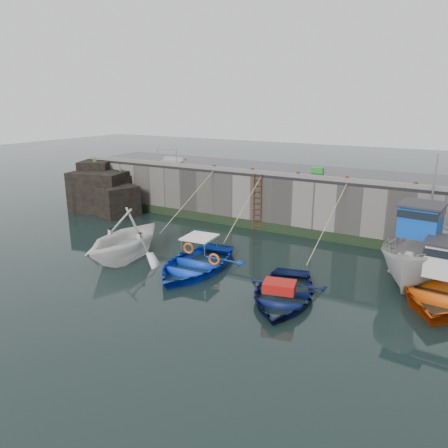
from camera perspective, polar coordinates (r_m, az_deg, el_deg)
The scene contains 22 objects.
ground at distance 15.92m, azimuth -5.31°, elevation -10.69°, with size 120.00×120.00×0.00m, color black.
quay_back at distance 26.04m, azimuth 10.82°, elevation 3.18°, with size 30.00×5.00×3.00m, color slate.
road_back at distance 25.74m, azimuth 11.00°, elevation 6.61°, with size 30.00×5.00×0.16m, color black.
kerb_back at distance 23.54m, azimuth 9.08°, elevation 6.30°, with size 30.00×0.30×0.20m, color slate.
algae_back at distance 24.04m, azimuth 8.60°, elevation -0.85°, with size 30.00×0.08×0.50m, color black.
rock_outcrop at distance 30.23m, azimuth -15.33°, elevation 4.19°, with size 5.85×4.24×3.41m.
ladder at distance 24.44m, azimuth 4.34°, elevation 2.81°, with size 0.51×0.08×3.20m.
boat_near_white at distance 20.98m, azimuth -12.62°, elevation -4.30°, with size 4.32×5.00×2.63m, color white.
boat_near_white_rope at distance 24.55m, azimuth -4.92°, elevation -0.98°, with size 0.04×5.41×3.10m, color tan, non-canonical shape.
boat_near_blue at distance 19.11m, azimuth -3.86°, elevation -5.98°, with size 3.68×5.15×1.07m, color #0D3AC8.
boat_near_blue_rope at distance 22.89m, azimuth 2.74°, elevation -2.20°, with size 0.04×5.10×3.10m, color tan, non-canonical shape.
boat_near_navy at distance 16.56m, azimuth 7.64°, elevation -9.67°, with size 3.32×4.65×0.96m, color #0B1545.
boat_near_navy_rope at distance 20.98m, azimuth 13.08°, elevation -4.33°, with size 0.04×5.75×3.10m, color tan, non-canonical shape.
boat_far_white at distance 19.50m, azimuth 24.10°, elevation -3.78°, with size 2.82×6.30×5.37m.
boat_far_orange at distance 18.52m, azimuth 27.04°, elevation -7.02°, with size 5.28×7.05×4.39m.
fish_crate at distance 25.19m, azimuth 12.14°, elevation 6.90°, with size 0.64×0.44×0.31m, color #1A9326.
railing at distance 28.74m, azimuth -6.67°, elevation 8.31°, with size 1.60×1.05×1.00m.
bollard_a at distance 25.83m, azimuth -1.28°, elevation 7.43°, with size 0.18×0.18×0.28m, color #3F1E0F.
bollard_b at distance 24.63m, azimuth 3.72°, elevation 6.98°, with size 0.18×0.18×0.28m, color #3F1E0F.
bollard_c at distance 23.55m, azimuth 9.62°, elevation 6.38°, with size 0.18×0.18×0.28m, color #3F1E0F.
bollard_d at distance 22.78m, azimuth 15.76°, elevation 5.68°, with size 0.18×0.18×0.28m, color #3F1E0F.
bollard_e at distance 22.20m, azimuth 23.76°, elevation 4.68°, with size 0.18×0.18×0.28m, color #3F1E0F.
Camera 1 is at (8.42, -11.49, 7.11)m, focal length 35.00 mm.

